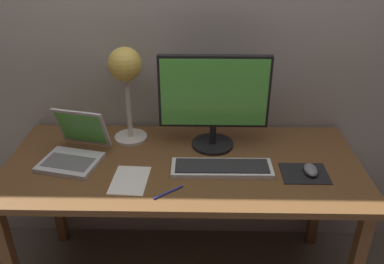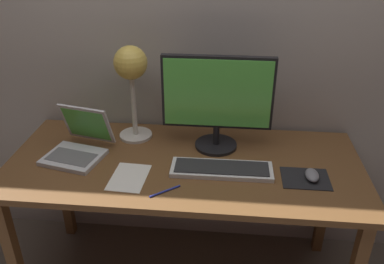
{
  "view_description": "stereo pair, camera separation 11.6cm",
  "coord_description": "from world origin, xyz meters",
  "px_view_note": "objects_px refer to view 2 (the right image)",
  "views": [
    {
      "loc": [
        0.07,
        -1.53,
        1.71
      ],
      "look_at": [
        0.04,
        -0.05,
        0.92
      ],
      "focal_mm": 37.51,
      "sensor_mm": 36.0,
      "label": 1
    },
    {
      "loc": [
        0.19,
        -1.52,
        1.71
      ],
      "look_at": [
        0.04,
        -0.05,
        0.92
      ],
      "focal_mm": 37.51,
      "sensor_mm": 36.0,
      "label": 2
    }
  ],
  "objects_px": {
    "mouse": "(312,175)",
    "monitor": "(217,98)",
    "keyboard_main": "(222,169)",
    "pen": "(165,191)",
    "laptop": "(80,141)",
    "desk_lamp": "(131,71)"
  },
  "relations": [
    {
      "from": "keyboard_main",
      "to": "pen",
      "type": "distance_m",
      "value": 0.28
    },
    {
      "from": "laptop",
      "to": "desk_lamp",
      "type": "distance_m",
      "value": 0.4
    },
    {
      "from": "mouse",
      "to": "monitor",
      "type": "bearing_deg",
      "value": 150.55
    },
    {
      "from": "keyboard_main",
      "to": "pen",
      "type": "relative_size",
      "value": 3.15
    },
    {
      "from": "desk_lamp",
      "to": "pen",
      "type": "bearing_deg",
      "value": -63.84
    },
    {
      "from": "monitor",
      "to": "mouse",
      "type": "xyz_separation_m",
      "value": [
        0.41,
        -0.23,
        -0.23
      ]
    },
    {
      "from": "laptop",
      "to": "mouse",
      "type": "bearing_deg",
      "value": -6.39
    },
    {
      "from": "desk_lamp",
      "to": "keyboard_main",
      "type": "bearing_deg",
      "value": -31.97
    },
    {
      "from": "keyboard_main",
      "to": "pen",
      "type": "height_order",
      "value": "keyboard_main"
    },
    {
      "from": "monitor",
      "to": "pen",
      "type": "xyz_separation_m",
      "value": [
        -0.19,
        -0.38,
        -0.25
      ]
    },
    {
      "from": "laptop",
      "to": "desk_lamp",
      "type": "bearing_deg",
      "value": 38.94
    },
    {
      "from": "monitor",
      "to": "pen",
      "type": "distance_m",
      "value": 0.49
    },
    {
      "from": "monitor",
      "to": "keyboard_main",
      "type": "bearing_deg",
      "value": -80.8
    },
    {
      "from": "monitor",
      "to": "keyboard_main",
      "type": "height_order",
      "value": "monitor"
    },
    {
      "from": "laptop",
      "to": "desk_lamp",
      "type": "height_order",
      "value": "desk_lamp"
    },
    {
      "from": "monitor",
      "to": "mouse",
      "type": "distance_m",
      "value": 0.53
    },
    {
      "from": "pen",
      "to": "desk_lamp",
      "type": "bearing_deg",
      "value": 116.16
    },
    {
      "from": "monitor",
      "to": "pen",
      "type": "bearing_deg",
      "value": -115.94
    },
    {
      "from": "mouse",
      "to": "laptop",
      "type": "bearing_deg",
      "value": 173.61
    },
    {
      "from": "laptop",
      "to": "keyboard_main",
      "type": "bearing_deg",
      "value": -8.29
    },
    {
      "from": "laptop",
      "to": "pen",
      "type": "xyz_separation_m",
      "value": [
        0.44,
        -0.27,
        -0.06
      ]
    },
    {
      "from": "laptop",
      "to": "mouse",
      "type": "relative_size",
      "value": 3.39
    }
  ]
}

